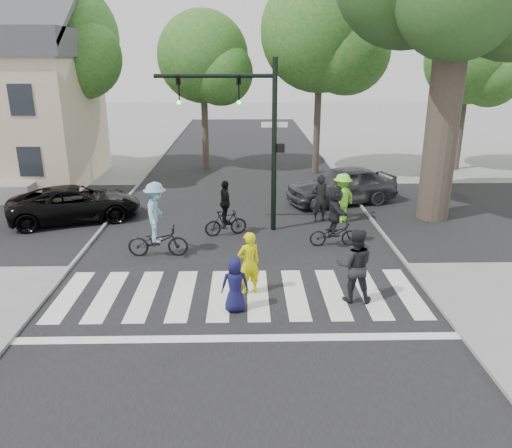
# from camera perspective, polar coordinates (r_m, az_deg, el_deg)

# --- Properties ---
(ground) EXTENTS (120.00, 120.00, 0.00)m
(ground) POSITION_cam_1_polar(r_m,az_deg,el_deg) (12.51, -2.01, -10.09)
(ground) COLOR gray
(ground) RESTS_ON ground
(road_stem) EXTENTS (10.00, 70.00, 0.01)m
(road_stem) POSITION_cam_1_polar(r_m,az_deg,el_deg) (17.07, -1.83, -1.99)
(road_stem) COLOR black
(road_stem) RESTS_ON ground
(road_cross) EXTENTS (70.00, 10.00, 0.01)m
(road_cross) POSITION_cam_1_polar(r_m,az_deg,el_deg) (19.91, -1.76, 1.05)
(road_cross) COLOR black
(road_cross) RESTS_ON ground
(curb_left) EXTENTS (0.10, 70.00, 0.10)m
(curb_left) POSITION_cam_1_polar(r_m,az_deg,el_deg) (17.84, -18.28, -1.88)
(curb_left) COLOR gray
(curb_left) RESTS_ON ground
(curb_right) EXTENTS (0.10, 70.00, 0.10)m
(curb_right) POSITION_cam_1_polar(r_m,az_deg,el_deg) (17.73, 14.72, -1.66)
(curb_right) COLOR gray
(curb_right) RESTS_ON ground
(crosswalk) EXTENTS (10.00, 3.85, 0.01)m
(crosswalk) POSITION_cam_1_polar(r_m,az_deg,el_deg) (13.10, -1.98, -8.67)
(crosswalk) COLOR silver
(crosswalk) RESTS_ON ground
(traffic_signal) EXTENTS (4.45, 0.29, 6.00)m
(traffic_signal) POSITION_cam_1_polar(r_m,az_deg,el_deg) (17.31, -0.73, 11.61)
(traffic_signal) COLOR black
(traffic_signal) RESTS_ON ground
(bg_tree_1) EXTENTS (6.09, 5.80, 9.80)m
(bg_tree_1) POSITION_cam_1_polar(r_m,az_deg,el_deg) (27.92, -21.02, 18.78)
(bg_tree_1) COLOR brown
(bg_tree_1) RESTS_ON ground
(bg_tree_2) EXTENTS (5.04, 4.80, 8.40)m
(bg_tree_2) POSITION_cam_1_polar(r_m,az_deg,el_deg) (27.67, -5.58, 18.05)
(bg_tree_2) COLOR brown
(bg_tree_2) RESTS_ON ground
(bg_tree_3) EXTENTS (6.30, 6.00, 10.20)m
(bg_tree_3) POSITION_cam_1_polar(r_m,az_deg,el_deg) (26.59, 8.15, 20.45)
(bg_tree_3) COLOR brown
(bg_tree_3) RESTS_ON ground
(bg_tree_4) EXTENTS (4.83, 4.60, 8.15)m
(bg_tree_4) POSITION_cam_1_polar(r_m,az_deg,el_deg) (29.66, 23.70, 16.40)
(bg_tree_4) COLOR brown
(bg_tree_4) RESTS_ON ground
(house) EXTENTS (8.40, 8.10, 8.82)m
(house) POSITION_cam_1_polar(r_m,az_deg,el_deg) (27.64, -26.91, 12.08)
(house) COLOR beige
(house) RESTS_ON ground
(pedestrian_woman) EXTENTS (0.74, 0.62, 1.72)m
(pedestrian_woman) POSITION_cam_1_polar(r_m,az_deg,el_deg) (13.12, -0.84, -4.49)
(pedestrian_woman) COLOR #DED907
(pedestrian_woman) RESTS_ON ground
(pedestrian_child) EXTENTS (0.72, 0.50, 1.41)m
(pedestrian_child) POSITION_cam_1_polar(r_m,az_deg,el_deg) (12.30, -2.41, -6.94)
(pedestrian_child) COLOR #14143F
(pedestrian_child) RESTS_ON ground
(pedestrian_adult) EXTENTS (1.03, 0.85, 1.95)m
(pedestrian_adult) POSITION_cam_1_polar(r_m,az_deg,el_deg) (12.93, 11.22, -4.67)
(pedestrian_adult) COLOR black
(pedestrian_adult) RESTS_ON ground
(cyclist_left) EXTENTS (1.89, 1.23, 2.39)m
(cyclist_left) POSITION_cam_1_polar(r_m,az_deg,el_deg) (15.80, -11.27, -0.09)
(cyclist_left) COLOR black
(cyclist_left) RESTS_ON ground
(cyclist_mid) EXTENTS (1.57, 0.99, 1.98)m
(cyclist_mid) POSITION_cam_1_polar(r_m,az_deg,el_deg) (17.44, -3.50, 1.24)
(cyclist_mid) COLOR black
(cyclist_mid) RESTS_ON ground
(cyclist_right) EXTENTS (1.63, 1.52, 2.05)m
(cyclist_right) POSITION_cam_1_polar(r_m,az_deg,el_deg) (16.58, 8.98, 0.49)
(cyclist_right) COLOR black
(cyclist_right) RESTS_ON ground
(car_suv) EXTENTS (5.29, 3.70, 1.34)m
(car_suv) POSITION_cam_1_polar(r_m,az_deg,el_deg) (20.29, -19.97, 2.21)
(car_suv) COLOR black
(car_suv) RESTS_ON ground
(car_grey) EXTENTS (5.09, 3.26, 1.61)m
(car_grey) POSITION_cam_1_polar(r_m,az_deg,el_deg) (21.60, 9.76, 4.40)
(car_grey) COLOR #393A3F
(car_grey) RESTS_ON ground
(bystander_hivis) EXTENTS (1.39, 1.30, 1.88)m
(bystander_hivis) POSITION_cam_1_polar(r_m,az_deg,el_deg) (19.11, 9.81, 2.95)
(bystander_hivis) COLOR #84F934
(bystander_hivis) RESTS_ON ground
(bystander_dark) EXTENTS (0.75, 0.58, 1.83)m
(bystander_dark) POSITION_cam_1_polar(r_m,az_deg,el_deg) (19.08, 7.26, 2.97)
(bystander_dark) COLOR black
(bystander_dark) RESTS_ON ground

